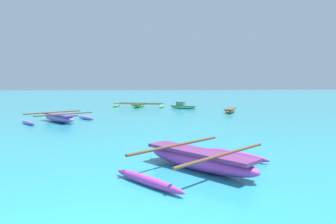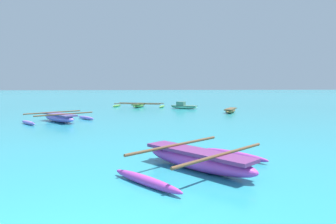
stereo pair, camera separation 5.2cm
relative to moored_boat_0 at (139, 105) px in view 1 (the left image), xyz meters
name	(u,v)px [view 1 (the left image)]	position (x,y,z in m)	size (l,w,h in m)	color
moored_boat_0	(139,105)	(0.00, 0.00, 0.00)	(4.90, 3.29, 0.37)	#61A347
moored_boat_1	(183,106)	(3.74, -2.23, 0.04)	(2.38, 1.81, 0.60)	#74CFA6
moored_boat_2	(199,160)	(0.88, -20.52, 0.07)	(3.92, 3.67, 0.53)	#B03EAE
moored_boat_3	(59,117)	(-4.62, -10.47, 0.07)	(3.80, 3.49, 0.51)	#9073DD
moored_boat_4	(230,110)	(6.50, -6.30, 0.00)	(1.63, 2.32, 0.31)	olive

